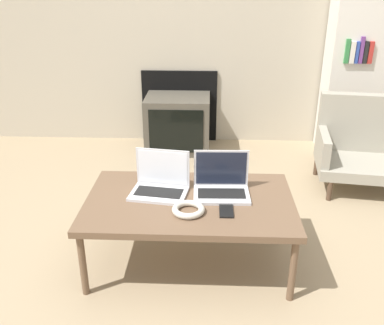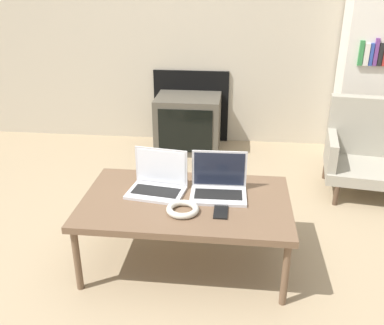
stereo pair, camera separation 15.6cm
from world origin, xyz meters
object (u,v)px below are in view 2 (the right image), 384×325
at_px(headphones, 182,209).
at_px(armchair, 371,148).
at_px(laptop_left, 158,182).
at_px(phone, 221,211).
at_px(tv, 188,123).
at_px(laptop_right, 219,185).

xyz_separation_m(headphones, armchair, (1.25, 1.19, -0.09)).
relative_size(laptop_left, phone, 2.25).
bearing_deg(tv, laptop_left, -89.19).
xyz_separation_m(headphones, tv, (-0.19, 1.83, -0.16)).
bearing_deg(armchair, laptop_left, -137.97).
relative_size(laptop_left, tv, 0.57).
bearing_deg(laptop_left, headphones, -44.98).
distance_m(laptop_right, phone, 0.20).
bearing_deg(tv, headphones, -84.21).
distance_m(laptop_left, tv, 1.62).
relative_size(laptop_right, armchair, 0.44).
height_order(phone, tv, tv).
bearing_deg(headphones, phone, 6.51).
relative_size(phone, armchair, 0.21).
xyz_separation_m(phone, armchair, (1.06, 1.16, -0.08)).
distance_m(laptop_left, headphones, 0.27).
xyz_separation_m(laptop_left, headphones, (0.16, -0.22, -0.04)).
height_order(tv, armchair, armchair).
height_order(headphones, phone, headphones).
bearing_deg(phone, tv, 101.92).
relative_size(headphones, phone, 1.14).
xyz_separation_m(laptop_right, armchair, (1.08, 0.97, -0.12)).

